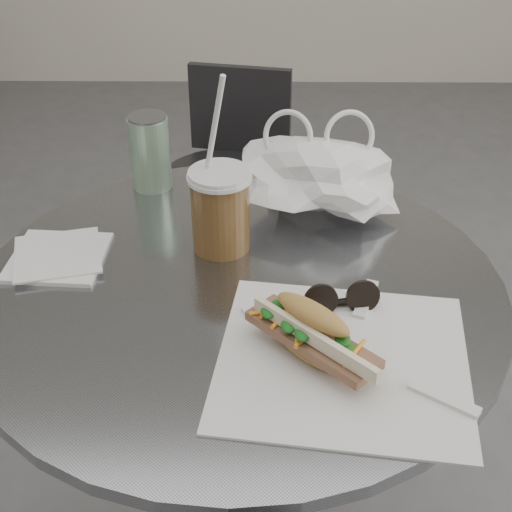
{
  "coord_description": "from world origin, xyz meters",
  "views": [
    {
      "loc": [
        0.03,
        -0.62,
        1.34
      ],
      "look_at": [
        0.02,
        0.19,
        0.79
      ],
      "focal_mm": 50.0,
      "sensor_mm": 36.0,
      "label": 1
    }
  ],
  "objects_px": {
    "cafe_table": "(242,416)",
    "sunglasses": "(341,300)",
    "drink_can": "(150,152)",
    "banh_mi": "(312,334)",
    "chair_far": "(231,212)",
    "iced_coffee": "(220,209)"
  },
  "relations": [
    {
      "from": "sunglasses",
      "to": "drink_can",
      "type": "height_order",
      "value": "drink_can"
    },
    {
      "from": "chair_far",
      "to": "drink_can",
      "type": "height_order",
      "value": "drink_can"
    },
    {
      "from": "drink_can",
      "to": "cafe_table",
      "type": "bearing_deg",
      "value": -60.76
    },
    {
      "from": "cafe_table",
      "to": "sunglasses",
      "type": "xyz_separation_m",
      "value": [
        0.14,
        -0.06,
        0.29
      ]
    },
    {
      "from": "banh_mi",
      "to": "sunglasses",
      "type": "xyz_separation_m",
      "value": [
        0.05,
        0.09,
        -0.02
      ]
    },
    {
      "from": "iced_coffee",
      "to": "drink_can",
      "type": "bearing_deg",
      "value": 124.06
    },
    {
      "from": "sunglasses",
      "to": "drink_can",
      "type": "distance_m",
      "value": 0.46
    },
    {
      "from": "sunglasses",
      "to": "drink_can",
      "type": "xyz_separation_m",
      "value": [
        -0.3,
        0.35,
        0.05
      ]
    },
    {
      "from": "cafe_table",
      "to": "banh_mi",
      "type": "height_order",
      "value": "banh_mi"
    },
    {
      "from": "banh_mi",
      "to": "iced_coffee",
      "type": "height_order",
      "value": "iced_coffee"
    },
    {
      "from": "banh_mi",
      "to": "iced_coffee",
      "type": "xyz_separation_m",
      "value": [
        -0.12,
        0.25,
        0.03
      ]
    },
    {
      "from": "chair_far",
      "to": "sunglasses",
      "type": "distance_m",
      "value": 1.11
    },
    {
      "from": "sunglasses",
      "to": "banh_mi",
      "type": "bearing_deg",
      "value": -124.76
    },
    {
      "from": "chair_far",
      "to": "drink_can",
      "type": "bearing_deg",
      "value": 91.23
    },
    {
      "from": "chair_far",
      "to": "iced_coffee",
      "type": "relative_size",
      "value": 2.48
    },
    {
      "from": "cafe_table",
      "to": "chair_far",
      "type": "distance_m",
      "value": 0.94
    },
    {
      "from": "sunglasses",
      "to": "iced_coffee",
      "type": "bearing_deg",
      "value": 128.06
    },
    {
      "from": "cafe_table",
      "to": "banh_mi",
      "type": "xyz_separation_m",
      "value": [
        0.09,
        -0.16,
        0.31
      ]
    },
    {
      "from": "banh_mi",
      "to": "cafe_table",
      "type": "bearing_deg",
      "value": 165.4
    },
    {
      "from": "cafe_table",
      "to": "sunglasses",
      "type": "relative_size",
      "value": 7.19
    },
    {
      "from": "chair_far",
      "to": "sunglasses",
      "type": "height_order",
      "value": "sunglasses"
    },
    {
      "from": "chair_far",
      "to": "iced_coffee",
      "type": "height_order",
      "value": "iced_coffee"
    }
  ]
}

